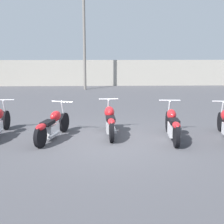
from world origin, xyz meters
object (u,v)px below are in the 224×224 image
light_pole_left (84,5)px  motorcycle_slot_2 (110,121)px  motorcycle_slot_1 (52,126)px  motorcycle_slot_3 (173,125)px

light_pole_left → motorcycle_slot_2: size_ratio=4.25×
motorcycle_slot_1 → motorcycle_slot_3: bearing=13.7°
motorcycle_slot_1 → motorcycle_slot_2: 1.61m
light_pole_left → motorcycle_slot_3: (2.93, -10.63, -4.43)m
light_pole_left → motorcycle_slot_1: size_ratio=3.99×
light_pole_left → motorcycle_slot_2: light_pole_left is taller
motorcycle_slot_3 → light_pole_left: bearing=109.5°
motorcycle_slot_1 → motorcycle_slot_2: size_ratio=1.07×
light_pole_left → motorcycle_slot_3: 11.88m
motorcycle_slot_3 → motorcycle_slot_2: bearing=169.2°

